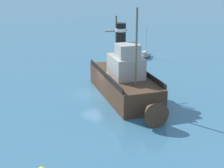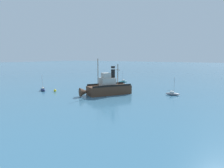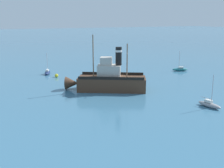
{
  "view_description": "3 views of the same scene",
  "coord_description": "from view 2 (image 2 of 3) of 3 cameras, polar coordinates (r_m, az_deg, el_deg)",
  "views": [
    {
      "loc": [
        25.71,
        25.01,
        13.29
      ],
      "look_at": [
        0.06,
        2.58,
        1.79
      ],
      "focal_mm": 55.0,
      "sensor_mm": 36.0,
      "label": 1
    },
    {
      "loc": [
        -32.34,
        48.08,
        10.59
      ],
      "look_at": [
        -4.45,
        5.54,
        3.42
      ],
      "focal_mm": 32.0,
      "sensor_mm": 36.0,
      "label": 2
    },
    {
      "loc": [
        -45.41,
        24.98,
        12.76
      ],
      "look_at": [
        -3.05,
        3.43,
        1.51
      ],
      "focal_mm": 45.0,
      "sensor_mm": 36.0,
      "label": 3
    }
  ],
  "objects": [
    {
      "name": "mooring_buoy",
      "position": [
        61.74,
        -15.98,
        -1.8
      ],
      "size": [
        0.78,
        0.78,
        0.78
      ],
      "primitive_type": "sphere",
      "color": "yellow",
      "rests_on": "ground"
    },
    {
      "name": "sailboat_teal",
      "position": [
        80.21,
        3.15,
        0.73
      ],
      "size": [
        2.74,
        3.88,
        4.9
      ],
      "color": "#23757A",
      "rests_on": "ground"
    },
    {
      "name": "sailboat_grey",
      "position": [
        56.65,
        16.93,
        -2.66
      ],
      "size": [
        3.91,
        1.57,
        4.9
      ],
      "color": "gray",
      "rests_on": "ground"
    },
    {
      "name": "sailboat_navy",
      "position": [
        64.6,
        -19.14,
        -1.48
      ],
      "size": [
        3.93,
        2.51,
        4.9
      ],
      "color": "navy",
      "rests_on": "ground"
    },
    {
      "name": "ground_plane",
      "position": [
        58.91,
        -0.67,
        -2.33
      ],
      "size": [
        600.0,
        600.0,
        0.0
      ],
      "primitive_type": "plane",
      "color": "teal"
    },
    {
      "name": "old_tugboat",
      "position": [
        55.14,
        -1.41,
        -1.12
      ],
      "size": [
        10.29,
        14.09,
        9.9
      ],
      "color": "#4C3323",
      "rests_on": "ground"
    }
  ]
}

